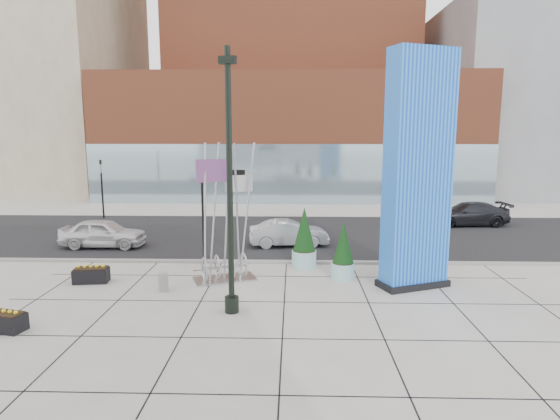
{
  "coord_description": "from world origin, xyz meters",
  "views": [
    {
      "loc": [
        1.3,
        -16.91,
        6.01
      ],
      "look_at": [
        0.76,
        2.0,
        2.83
      ],
      "focal_mm": 30.0,
      "sensor_mm": 36.0,
      "label": 1
    }
  ],
  "objects_px": {
    "concrete_bollard": "(163,282)",
    "overhead_street_sign": "(218,184)",
    "public_art_sculpture": "(225,245)",
    "car_silver_mid": "(289,233)",
    "lamp_post": "(230,209)",
    "car_white_west": "(103,233)",
    "blue_pylon": "(418,176)"
  },
  "relations": [
    {
      "from": "concrete_bollard",
      "to": "overhead_street_sign",
      "type": "distance_m",
      "value": 5.27
    },
    {
      "from": "lamp_post",
      "to": "overhead_street_sign",
      "type": "relative_size",
      "value": 2.0
    },
    {
      "from": "car_white_west",
      "to": "car_silver_mid",
      "type": "bearing_deg",
      "value": -87.12
    },
    {
      "from": "car_white_west",
      "to": "blue_pylon",
      "type": "bearing_deg",
      "value": -112.1
    },
    {
      "from": "car_white_west",
      "to": "car_silver_mid",
      "type": "distance_m",
      "value": 9.74
    },
    {
      "from": "concrete_bollard",
      "to": "overhead_street_sign",
      "type": "height_order",
      "value": "overhead_street_sign"
    },
    {
      "from": "overhead_street_sign",
      "to": "concrete_bollard",
      "type": "bearing_deg",
      "value": -121.55
    },
    {
      "from": "overhead_street_sign",
      "to": "car_white_west",
      "type": "height_order",
      "value": "overhead_street_sign"
    },
    {
      "from": "concrete_bollard",
      "to": "overhead_street_sign",
      "type": "xyz_separation_m",
      "value": [
        1.58,
        3.75,
        3.34
      ]
    },
    {
      "from": "public_art_sculpture",
      "to": "overhead_street_sign",
      "type": "height_order",
      "value": "public_art_sculpture"
    },
    {
      "from": "blue_pylon",
      "to": "car_silver_mid",
      "type": "bearing_deg",
      "value": 105.56
    },
    {
      "from": "car_white_west",
      "to": "public_art_sculpture",
      "type": "bearing_deg",
      "value": -126.6
    },
    {
      "from": "public_art_sculpture",
      "to": "concrete_bollard",
      "type": "xyz_separation_m",
      "value": [
        -2.15,
        -1.45,
        -1.12
      ]
    },
    {
      "from": "lamp_post",
      "to": "public_art_sculpture",
      "type": "relative_size",
      "value": 1.53
    },
    {
      "from": "car_white_west",
      "to": "overhead_street_sign",
      "type": "bearing_deg",
      "value": -114.54
    },
    {
      "from": "public_art_sculpture",
      "to": "car_silver_mid",
      "type": "bearing_deg",
      "value": 45.05
    },
    {
      "from": "public_art_sculpture",
      "to": "concrete_bollard",
      "type": "height_order",
      "value": "public_art_sculpture"
    },
    {
      "from": "car_white_west",
      "to": "car_silver_mid",
      "type": "relative_size",
      "value": 1.05
    },
    {
      "from": "blue_pylon",
      "to": "car_white_west",
      "type": "height_order",
      "value": "blue_pylon"
    },
    {
      "from": "car_silver_mid",
      "to": "overhead_street_sign",
      "type": "bearing_deg",
      "value": 130.99
    },
    {
      "from": "concrete_bollard",
      "to": "overhead_street_sign",
      "type": "bearing_deg",
      "value": 67.16
    },
    {
      "from": "public_art_sculpture",
      "to": "blue_pylon",
      "type": "bearing_deg",
      "value": -25.8
    },
    {
      "from": "lamp_post",
      "to": "car_silver_mid",
      "type": "xyz_separation_m",
      "value": [
        1.82,
        9.29,
        -2.85
      ]
    },
    {
      "from": "blue_pylon",
      "to": "concrete_bollard",
      "type": "relative_size",
      "value": 12.53
    },
    {
      "from": "concrete_bollard",
      "to": "blue_pylon",
      "type": "bearing_deg",
      "value": 5.09
    },
    {
      "from": "blue_pylon",
      "to": "car_white_west",
      "type": "xyz_separation_m",
      "value": [
        -14.68,
        5.87,
        -3.62
      ]
    },
    {
      "from": "concrete_bollard",
      "to": "car_silver_mid",
      "type": "xyz_separation_m",
      "value": [
        4.7,
        7.27,
        0.32
      ]
    },
    {
      "from": "overhead_street_sign",
      "to": "car_silver_mid",
      "type": "height_order",
      "value": "overhead_street_sign"
    },
    {
      "from": "lamp_post",
      "to": "public_art_sculpture",
      "type": "bearing_deg",
      "value": 101.89
    },
    {
      "from": "car_silver_mid",
      "to": "public_art_sculpture",
      "type": "bearing_deg",
      "value": 148.92
    },
    {
      "from": "lamp_post",
      "to": "public_art_sculpture",
      "type": "height_order",
      "value": "lamp_post"
    },
    {
      "from": "public_art_sculpture",
      "to": "car_white_west",
      "type": "distance_m",
      "value": 8.94
    }
  ]
}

